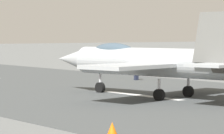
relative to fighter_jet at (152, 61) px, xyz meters
The scene contains 5 objects.
ground_plane 2.85m from the fighter_jet, ahead, with size 400.00×400.00×0.00m, color slate.
runway_strip 2.84m from the fighter_jet, ahead, with size 240.00×26.00×0.02m.
fighter_jet is the anchor object (origin of this frame).
crew_person 15.71m from the fighter_jet, 35.31° to the right, with size 0.69×0.36×1.62m.
marker_cone_near 16.67m from the fighter_jet, 133.56° to the left, with size 0.44×0.44×0.55m, color orange.
Camera 1 is at (-34.73, 28.53, 4.33)m, focal length 104.25 mm.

